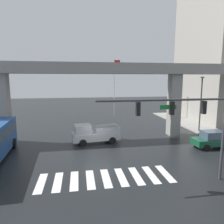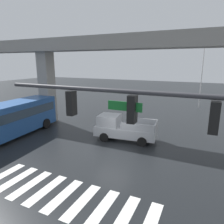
{
  "view_description": "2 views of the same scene",
  "coord_description": "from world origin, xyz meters",
  "px_view_note": "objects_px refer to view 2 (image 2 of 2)",
  "views": [
    {
      "loc": [
        -1.78,
        -19.21,
        6.86
      ],
      "look_at": [
        1.79,
        2.49,
        3.37
      ],
      "focal_mm": 32.88,
      "sensor_mm": 36.0,
      "label": 1
    },
    {
      "loc": [
        5.99,
        -12.88,
        6.45
      ],
      "look_at": [
        -0.87,
        1.73,
        2.52
      ],
      "focal_mm": 32.96,
      "sensor_mm": 36.0,
      "label": 2
    }
  ],
  "objects_px": {
    "pickup_truck": "(122,129)",
    "city_bus": "(4,120)",
    "traffic_signal_mast": "(170,131)",
    "flagpole": "(204,65)"
  },
  "relations": [
    {
      "from": "flagpole",
      "to": "city_bus",
      "type": "bearing_deg",
      "value": -124.48
    },
    {
      "from": "city_bus",
      "to": "traffic_signal_mast",
      "type": "bearing_deg",
      "value": -20.87
    },
    {
      "from": "pickup_truck",
      "to": "flagpole",
      "type": "distance_m",
      "value": 18.38
    },
    {
      "from": "pickup_truck",
      "to": "city_bus",
      "type": "relative_size",
      "value": 0.48
    },
    {
      "from": "city_bus",
      "to": "pickup_truck",
      "type": "bearing_deg",
      "value": 24.58
    },
    {
      "from": "flagpole",
      "to": "traffic_signal_mast",
      "type": "bearing_deg",
      "value": -89.81
    },
    {
      "from": "city_bus",
      "to": "flagpole",
      "type": "distance_m",
      "value": 25.83
    },
    {
      "from": "city_bus",
      "to": "flagpole",
      "type": "xyz_separation_m",
      "value": [
        14.41,
        20.99,
        4.38
      ]
    },
    {
      "from": "pickup_truck",
      "to": "city_bus",
      "type": "distance_m",
      "value": 10.01
    },
    {
      "from": "pickup_truck",
      "to": "flagpole",
      "type": "bearing_deg",
      "value": 72.43
    }
  ]
}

